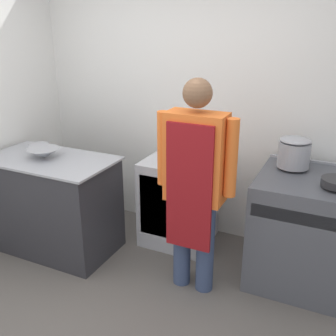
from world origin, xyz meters
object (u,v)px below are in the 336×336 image
Objects in this scene: fridge_unit at (179,201)px; stock_pot at (294,152)px; stove at (307,230)px; person_cook at (195,178)px; mixing_bowl at (44,153)px.

stock_pot is (1.00, 0.01, 0.63)m from fridge_unit.
person_cook is (-0.79, -0.49, 0.50)m from stove.
stock_pot is (0.61, 0.63, 0.10)m from person_cook.
mixing_bowl reaches higher than stove.
person_cook is 1.44m from mixing_bowl.
person_cook is at bearing 0.16° from mixing_bowl.
mixing_bowl is 2.15m from stock_pot.
mixing_bowl is (-2.24, -0.49, 0.49)m from stove.
stove is at bearing -36.83° from stock_pot.
stove is 1.20m from fridge_unit.
stock_pot is (-0.19, 0.14, 0.60)m from stove.
stock_pot reaches higher than stove.
stove is 1.11× the size of fridge_unit.
stove is 2.34m from mixing_bowl.
stock_pot is at bearing 0.61° from fridge_unit.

